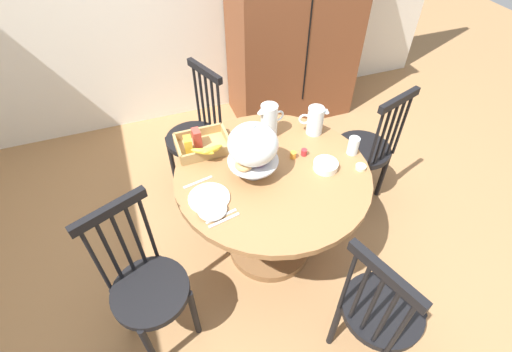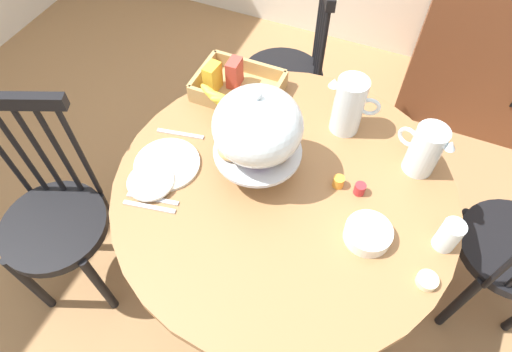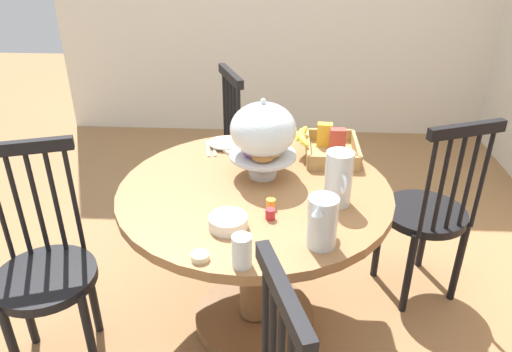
% 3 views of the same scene
% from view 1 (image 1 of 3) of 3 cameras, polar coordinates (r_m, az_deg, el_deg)
% --- Properties ---
extents(ground_plane, '(10.00, 10.00, 0.00)m').
position_cam_1_polar(ground_plane, '(2.70, 2.57, -10.28)').
color(ground_plane, '#997047').
extents(wooden_armoire, '(1.18, 0.60, 1.96)m').
position_cam_1_polar(wooden_armoire, '(3.46, 6.03, 23.77)').
color(wooden_armoire, brown).
rests_on(wooden_armoire, ground_plane).
extents(dining_table, '(1.12, 1.12, 0.74)m').
position_cam_1_polar(dining_table, '(2.28, 2.36, -3.52)').
color(dining_table, olive).
rests_on(dining_table, ground_plane).
extents(windsor_chair_near_window, '(0.43, 0.43, 0.97)m').
position_cam_1_polar(windsor_chair_near_window, '(2.80, 16.28, 3.70)').
color(windsor_chair_near_window, black).
rests_on(windsor_chair_near_window, ground_plane).
extents(windsor_chair_by_cabinet, '(0.43, 0.43, 0.97)m').
position_cam_1_polar(windsor_chair_by_cabinet, '(2.84, -9.13, 5.83)').
color(windsor_chair_by_cabinet, black).
rests_on(windsor_chair_by_cabinet, ground_plane).
extents(windsor_chair_facing_door, '(0.44, 0.43, 0.97)m').
position_cam_1_polar(windsor_chair_facing_door, '(2.08, -16.13, -16.07)').
color(windsor_chair_facing_door, black).
rests_on(windsor_chair_facing_door, ground_plane).
extents(windsor_chair_far_side, '(0.42, 0.43, 0.97)m').
position_cam_1_polar(windsor_chair_far_side, '(2.04, 18.25, -19.12)').
color(windsor_chair_far_side, black).
rests_on(windsor_chair_far_side, ground_plane).
extents(pastry_stand_with_dome, '(0.28, 0.28, 0.34)m').
position_cam_1_polar(pastry_stand_with_dome, '(1.98, -0.47, 4.53)').
color(pastry_stand_with_dome, silver).
rests_on(pastry_stand_with_dome, dining_table).
extents(orange_juice_pitcher, '(0.18, 0.10, 0.18)m').
position_cam_1_polar(orange_juice_pitcher, '(2.36, 8.96, 8.18)').
color(orange_juice_pitcher, silver).
rests_on(orange_juice_pitcher, dining_table).
extents(milk_pitcher, '(0.19, 0.10, 0.22)m').
position_cam_1_polar(milk_pitcher, '(2.31, 2.01, 8.25)').
color(milk_pitcher, silver).
rests_on(milk_pitcher, dining_table).
extents(cereal_basket, '(0.32, 0.30, 0.12)m').
position_cam_1_polar(cereal_basket, '(2.25, -8.34, 4.70)').
color(cereal_basket, tan).
rests_on(cereal_basket, dining_table).
extents(china_plate_large, '(0.22, 0.22, 0.01)m').
position_cam_1_polar(china_plate_large, '(1.98, -7.16, -3.36)').
color(china_plate_large, white).
rests_on(china_plate_large, dining_table).
extents(china_plate_small, '(0.15, 0.15, 0.01)m').
position_cam_1_polar(china_plate_small, '(1.92, -6.70, -5.07)').
color(china_plate_small, white).
rests_on(china_plate_small, china_plate_large).
extents(cereal_bowl, '(0.14, 0.14, 0.04)m').
position_cam_1_polar(cereal_bowl, '(2.16, 10.54, 1.58)').
color(cereal_bowl, white).
rests_on(cereal_bowl, dining_table).
extents(drinking_glass, '(0.06, 0.06, 0.11)m').
position_cam_1_polar(drinking_glass, '(2.27, 14.59, 4.48)').
color(drinking_glass, silver).
rests_on(drinking_glass, dining_table).
extents(butter_dish, '(0.06, 0.06, 0.02)m').
position_cam_1_polar(butter_dish, '(2.21, 15.67, 1.30)').
color(butter_dish, beige).
rests_on(butter_dish, dining_table).
extents(jam_jar_strawberry, '(0.04, 0.04, 0.04)m').
position_cam_1_polar(jam_jar_strawberry, '(2.23, 7.33, 3.60)').
color(jam_jar_strawberry, '#B7282D').
rests_on(jam_jar_strawberry, dining_table).
extents(jam_jar_apricot, '(0.04, 0.04, 0.04)m').
position_cam_1_polar(jam_jar_apricot, '(2.20, 5.68, 3.20)').
color(jam_jar_apricot, orange).
rests_on(jam_jar_apricot, dining_table).
extents(table_knife, '(0.17, 0.05, 0.01)m').
position_cam_1_polar(table_knife, '(1.90, -5.30, -6.12)').
color(table_knife, silver).
rests_on(table_knife, dining_table).
extents(dinner_fork, '(0.17, 0.05, 0.01)m').
position_cam_1_polar(dinner_fork, '(1.88, -4.88, -6.73)').
color(dinner_fork, silver).
rests_on(dinner_fork, dining_table).
extents(soup_spoon, '(0.17, 0.05, 0.01)m').
position_cam_1_polar(soup_spoon, '(2.08, -8.84, -0.93)').
color(soup_spoon, silver).
rests_on(soup_spoon, dining_table).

